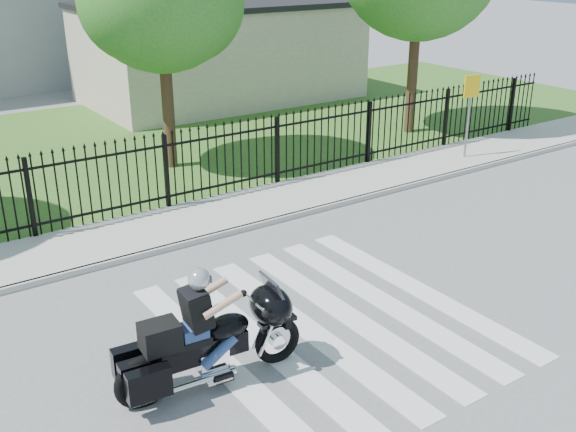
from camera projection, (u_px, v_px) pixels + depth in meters
ground at (328, 322)px, 10.93m from camera, size 120.00×120.00×0.00m
crosswalk at (328, 322)px, 10.93m from camera, size 5.00×5.50×0.01m
sidewalk at (189, 222)px, 14.73m from camera, size 40.00×2.00×0.12m
curb at (210, 237)px, 13.96m from camera, size 40.00×0.12×0.12m
grass_strip at (83, 150)px, 20.09m from camera, size 40.00×12.00×0.02m
iron_fence at (166, 173)px, 15.18m from camera, size 26.00×0.04×1.80m
building_low at (220, 54)px, 26.18m from camera, size 10.00×6.00×3.50m
building_low_roof at (218, 4)px, 25.48m from camera, size 10.20×6.20×0.20m
motorcycle_rider at (206, 337)px, 9.13m from camera, size 2.78×0.98×1.84m
traffic_sign at (471, 99)px, 18.44m from camera, size 0.50×0.13×2.30m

